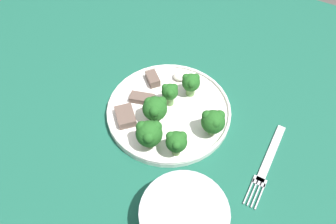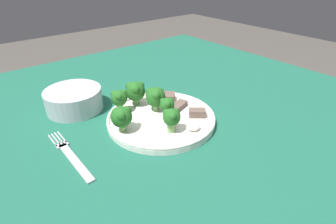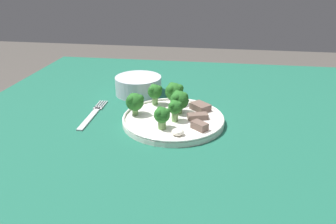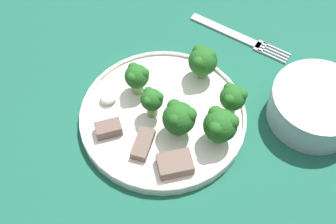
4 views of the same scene
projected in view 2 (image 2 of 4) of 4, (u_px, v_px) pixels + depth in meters
The scene contains 14 objects.
table at pixel (165, 144), 0.69m from camera, with size 1.17×1.14×0.72m.
dinner_plate at pixel (161, 118), 0.62m from camera, with size 0.25×0.25×0.02m.
fork at pixel (70, 155), 0.51m from camera, with size 0.02×0.19×0.00m.
cream_bowl at pixel (74, 100), 0.66m from camera, with size 0.14×0.14×0.05m.
broccoli_floret_near_rim_left at pixel (156, 97), 0.63m from camera, with size 0.05×0.05×0.06m.
broccoli_floret_center_left at pixel (121, 117), 0.55m from camera, with size 0.05×0.05×0.06m.
broccoli_floret_back_left at pixel (119, 98), 0.62m from camera, with size 0.04×0.04×0.06m.
broccoli_floret_front_left at pixel (172, 118), 0.55m from camera, with size 0.04×0.04×0.05m.
broccoli_floret_center_back at pixel (135, 91), 0.65m from camera, with size 0.05×0.05×0.06m.
broccoli_floret_mid_cluster at pixel (167, 106), 0.59m from camera, with size 0.03×0.03×0.05m.
meat_slice_front_slice at pixel (197, 113), 0.61m from camera, with size 0.04×0.04×0.02m.
meat_slice_middle_slice at pixel (165, 97), 0.69m from camera, with size 0.06×0.06×0.02m.
meat_slice_rear_slice at pixel (179, 106), 0.65m from camera, with size 0.05×0.04×0.01m.
sauce_dollop at pixel (192, 127), 0.56m from camera, with size 0.03×0.03×0.02m.
Camera 2 is at (-0.34, -0.43, 1.05)m, focal length 28.00 mm.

